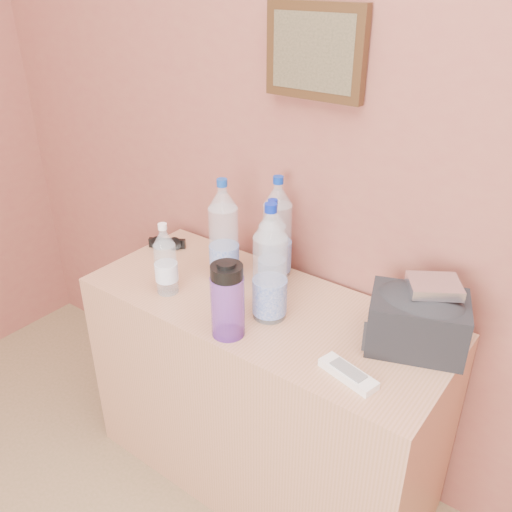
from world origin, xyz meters
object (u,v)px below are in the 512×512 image
at_px(dresser, 262,394).
at_px(pet_large_b, 272,251).
at_px(sunglasses, 167,243).
at_px(ac_remote, 348,374).
at_px(toiletry_bag, 418,320).
at_px(foil_packet, 434,286).
at_px(pet_large_a, 224,236).
at_px(nalgene_bottle, 228,300).
at_px(pet_large_c, 277,232).
at_px(pet_large_d, 270,269).
at_px(pet_small, 166,263).

xyz_separation_m(dresser, pet_large_b, (-0.03, 0.09, 0.49)).
relative_size(sunglasses, ac_remote, 0.84).
relative_size(ac_remote, toiletry_bag, 0.64).
relative_size(ac_remote, foil_packet, 1.24).
bearing_deg(pet_large_a, toiletry_bag, 2.26).
distance_m(nalgene_bottle, ac_remote, 0.37).
bearing_deg(pet_large_c, dresser, -67.03).
height_order(dresser, sunglasses, sunglasses).
relative_size(pet_large_a, pet_large_d, 0.96).
bearing_deg(toiletry_bag, dresser, 169.76).
distance_m(pet_large_a, pet_large_d, 0.26).
relative_size(pet_large_b, foil_packet, 2.35).
relative_size(pet_large_c, ac_remote, 2.13).
height_order(pet_small, foil_packet, pet_small).
distance_m(dresser, pet_large_a, 0.54).
bearing_deg(foil_packet, nalgene_bottle, -148.11).
relative_size(pet_large_c, pet_small, 1.45).
relative_size(pet_small, sunglasses, 1.75).
height_order(pet_large_a, foil_packet, pet_large_a).
xyz_separation_m(pet_large_d, pet_small, (-0.33, -0.08, -0.05)).
height_order(pet_large_c, ac_remote, pet_large_c).
bearing_deg(pet_large_c, ac_remote, -36.01).
bearing_deg(pet_large_a, foil_packet, 4.43).
bearing_deg(toiletry_bag, pet_large_a, 161.47).
xyz_separation_m(pet_large_c, sunglasses, (-0.42, -0.09, -0.13)).
bearing_deg(sunglasses, foil_packet, -30.03).
height_order(pet_large_a, pet_large_b, pet_large_a).
bearing_deg(nalgene_bottle, foil_packet, 31.89).
xyz_separation_m(pet_large_c, ac_remote, (0.44, -0.32, -0.14)).
distance_m(nalgene_bottle, foil_packet, 0.53).
relative_size(pet_large_a, pet_large_b, 1.13).
relative_size(pet_large_b, nalgene_bottle, 1.34).
relative_size(dresser, pet_large_a, 3.36).
bearing_deg(pet_large_d, foil_packet, 19.22).
height_order(pet_large_c, foil_packet, pet_large_c).
bearing_deg(nalgene_bottle, pet_large_b, 99.11).
xyz_separation_m(dresser, sunglasses, (-0.50, 0.10, 0.37)).
distance_m(nalgene_bottle, sunglasses, 0.58).
bearing_deg(nalgene_bottle, toiletry_bag, 30.59).
height_order(dresser, toiletry_bag, toiletry_bag).
bearing_deg(sunglasses, ac_remote, -45.91).
distance_m(pet_large_d, toiletry_bag, 0.41).
height_order(dresser, nalgene_bottle, nalgene_bottle).
xyz_separation_m(pet_large_b, foil_packet, (0.49, 0.02, 0.05)).
bearing_deg(pet_large_c, pet_large_b, -64.07).
xyz_separation_m(nalgene_bottle, foil_packet, (0.45, 0.28, 0.07)).
distance_m(dresser, pet_large_b, 0.50).
distance_m(dresser, sunglasses, 0.63).
height_order(nalgene_bottle, sunglasses, nalgene_bottle).
relative_size(dresser, nalgene_bottle, 5.07).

